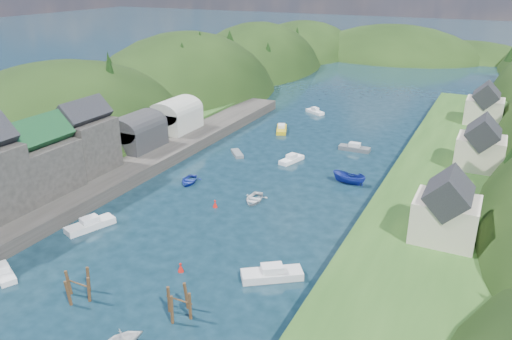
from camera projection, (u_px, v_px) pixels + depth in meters
The scene contains 15 objects.
ground at pixel (308, 151), 93.00m from camera, with size 600.00×600.00×0.00m, color black.
hillside_left at pixel (184, 126), 135.33m from camera, with size 44.00×245.56×52.00m.
far_hills at pixel (420, 83), 199.66m from camera, with size 103.00×68.00×44.00m.
hill_trees at pixel (342, 78), 100.66m from camera, with size 91.52×147.70×12.38m.
quay_left at pixel (95, 180), 77.57m from camera, with size 12.00×110.00×2.00m, color #2D2B28.
terrace_left_grass at pixel (62, 171), 80.37m from camera, with size 12.00×110.00×2.50m, color #234719.
quayside_buildings at pixel (3, 170), 64.81m from camera, with size 8.00×35.84×12.90m.
boat_sheds at pixel (157, 121), 92.61m from camera, with size 7.00×21.00×7.50m.
terrace_right at pixel (443, 188), 73.94m from camera, with size 16.00×120.00×2.40m, color #234719.
right_bank_cottages at pixel (474, 145), 77.90m from camera, with size 9.00×59.24×8.41m.
piling_cluster_near at pixel (79, 288), 50.79m from camera, with size 3.27×3.04×3.45m.
piling_cluster_far at pixel (179, 305), 48.14m from camera, with size 2.95×2.78×3.58m.
channel_buoy_near at pixel (181, 268), 55.48m from camera, with size 0.70×0.70×1.10m.
channel_buoy_far at pixel (215, 204), 70.63m from camera, with size 0.70×0.70×1.10m.
moored_boats at pixel (228, 200), 71.53m from camera, with size 35.79×87.44×2.04m.
Camera 1 is at (30.18, -32.90, 31.24)m, focal length 35.00 mm.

